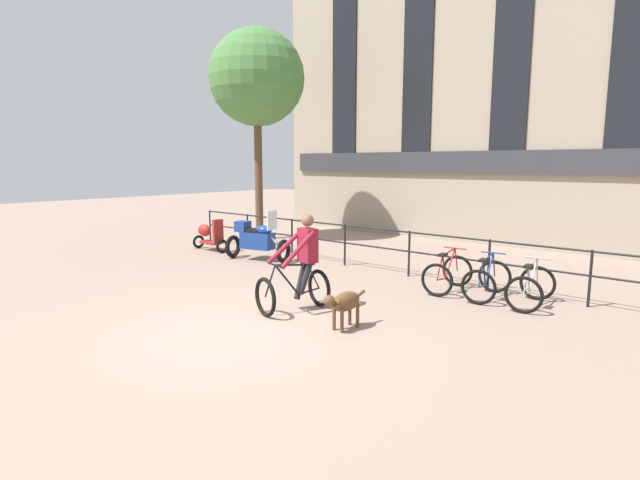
{
  "coord_description": "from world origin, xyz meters",
  "views": [
    {
      "loc": [
        5.87,
        -4.57,
        2.59
      ],
      "look_at": [
        -0.66,
        2.86,
        1.05
      ],
      "focal_mm": 28.0,
      "sensor_mm": 36.0,
      "label": 1
    }
  ],
  "objects_px": {
    "parked_motorcycle": "(257,239)",
    "parked_scooter": "(209,235)",
    "cyclist_with_bike": "(300,268)",
    "parked_bicycle_mid_left": "(487,280)",
    "dog": "(344,303)",
    "parked_bicycle_mid_right": "(531,287)",
    "parked_bicycle_near_lamp": "(448,274)"
  },
  "relations": [
    {
      "from": "cyclist_with_bike",
      "to": "parked_motorcycle",
      "type": "distance_m",
      "value": 4.75
    },
    {
      "from": "parked_scooter",
      "to": "parked_bicycle_mid_left",
      "type": "bearing_deg",
      "value": -86.27
    },
    {
      "from": "dog",
      "to": "parked_bicycle_mid_right",
      "type": "bearing_deg",
      "value": 66.0
    },
    {
      "from": "parked_motorcycle",
      "to": "parked_scooter",
      "type": "relative_size",
      "value": 1.42
    },
    {
      "from": "parked_bicycle_near_lamp",
      "to": "parked_motorcycle",
      "type": "bearing_deg",
      "value": -0.75
    },
    {
      "from": "cyclist_with_bike",
      "to": "parked_scooter",
      "type": "xyz_separation_m",
      "value": [
        -6.22,
        2.62,
        -0.3
      ]
    },
    {
      "from": "parked_bicycle_mid_left",
      "to": "parked_motorcycle",
      "type": "bearing_deg",
      "value": -3.26
    },
    {
      "from": "dog",
      "to": "parked_motorcycle",
      "type": "xyz_separation_m",
      "value": [
        -5.24,
        2.85,
        0.13
      ]
    },
    {
      "from": "parked_bicycle_mid_right",
      "to": "parked_scooter",
      "type": "xyz_separation_m",
      "value": [
        -9.21,
        -0.3,
        0.1
      ]
    },
    {
      "from": "cyclist_with_bike",
      "to": "parked_motorcycle",
      "type": "bearing_deg",
      "value": 161.8
    },
    {
      "from": "parked_motorcycle",
      "to": "parked_bicycle_near_lamp",
      "type": "bearing_deg",
      "value": -100.29
    },
    {
      "from": "dog",
      "to": "parked_scooter",
      "type": "distance_m",
      "value": 8.01
    },
    {
      "from": "parked_bicycle_mid_left",
      "to": "parked_bicycle_mid_right",
      "type": "distance_m",
      "value": 0.82
    },
    {
      "from": "parked_scooter",
      "to": "dog",
      "type": "bearing_deg",
      "value": -109.69
    },
    {
      "from": "parked_motorcycle",
      "to": "dog",
      "type": "bearing_deg",
      "value": -132.75
    },
    {
      "from": "cyclist_with_bike",
      "to": "parked_motorcycle",
      "type": "relative_size",
      "value": 0.92
    },
    {
      "from": "parked_bicycle_near_lamp",
      "to": "parked_bicycle_mid_left",
      "type": "xyz_separation_m",
      "value": [
        0.82,
        0.0,
        0.0
      ]
    },
    {
      "from": "parked_motorcycle",
      "to": "parked_scooter",
      "type": "bearing_deg",
      "value": 74.04
    },
    {
      "from": "dog",
      "to": "parked_bicycle_near_lamp",
      "type": "height_order",
      "value": "parked_bicycle_near_lamp"
    },
    {
      "from": "parked_motorcycle",
      "to": "cyclist_with_bike",
      "type": "bearing_deg",
      "value": -136.7
    },
    {
      "from": "dog",
      "to": "parked_bicycle_mid_left",
      "type": "relative_size",
      "value": 0.8
    },
    {
      "from": "cyclist_with_bike",
      "to": "parked_bicycle_near_lamp",
      "type": "xyz_separation_m",
      "value": [
        1.35,
        2.92,
        -0.41
      ]
    },
    {
      "from": "parked_motorcycle",
      "to": "parked_bicycle_near_lamp",
      "type": "relative_size",
      "value": 1.58
    },
    {
      "from": "dog",
      "to": "parked_bicycle_near_lamp",
      "type": "relative_size",
      "value": 0.81
    },
    {
      "from": "cyclist_with_bike",
      "to": "parked_bicycle_near_lamp",
      "type": "relative_size",
      "value": 1.46
    },
    {
      "from": "dog",
      "to": "parked_scooter",
      "type": "relative_size",
      "value": 0.73
    },
    {
      "from": "dog",
      "to": "parked_bicycle_near_lamp",
      "type": "distance_m",
      "value": 3.22
    },
    {
      "from": "cyclist_with_bike",
      "to": "dog",
      "type": "relative_size",
      "value": 1.8
    },
    {
      "from": "cyclist_with_bike",
      "to": "parked_bicycle_mid_left",
      "type": "relative_size",
      "value": 1.44
    },
    {
      "from": "parked_bicycle_mid_right",
      "to": "parked_bicycle_near_lamp",
      "type": "bearing_deg",
      "value": -5.8
    },
    {
      "from": "parked_motorcycle",
      "to": "parked_bicycle_mid_right",
      "type": "height_order",
      "value": "parked_motorcycle"
    },
    {
      "from": "parked_scooter",
      "to": "parked_bicycle_mid_right",
      "type": "bearing_deg",
      "value": -86.45
    }
  ]
}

